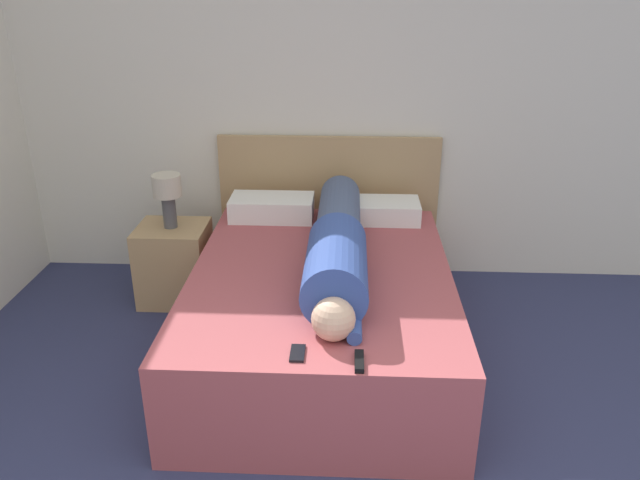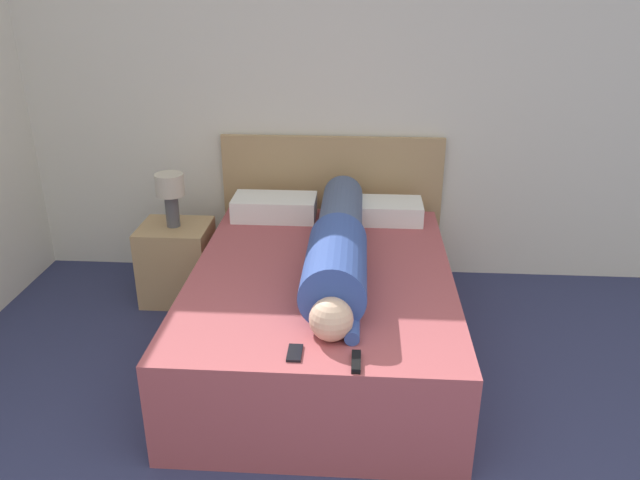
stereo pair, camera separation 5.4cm
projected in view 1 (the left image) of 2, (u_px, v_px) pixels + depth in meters
name	position (u px, v px, depth m)	size (l,w,h in m)	color
wall_back	(333.00, 98.00, 4.32)	(5.63, 0.06, 2.60)	silver
bed	(321.00, 313.00, 3.62)	(1.46, 1.98, 0.55)	#A84C51
headboard	(329.00, 207.00, 4.56)	(1.58, 0.04, 1.04)	tan
nightstand	(175.00, 263.00, 4.26)	(0.46, 0.41, 0.54)	tan
table_lamp	(167.00, 192.00, 4.06)	(0.19, 0.19, 0.36)	#4C4C51
person_lying	(337.00, 245.00, 3.47)	(0.32, 1.75, 0.32)	#DBB293
pillow_near_headboard	(272.00, 208.00, 4.24)	(0.56, 0.30, 0.15)	white
pillow_second	(380.00, 210.00, 4.21)	(0.53, 0.30, 0.13)	white
tv_remote	(359.00, 361.00, 2.67)	(0.04, 0.15, 0.02)	black
cell_phone	(298.00, 353.00, 2.73)	(0.06, 0.13, 0.01)	black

